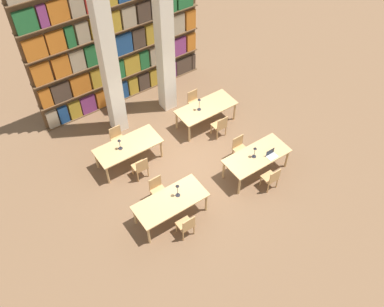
{
  "coord_description": "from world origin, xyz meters",
  "views": [
    {
      "loc": [
        -5.04,
        -7.41,
        10.36
      ],
      "look_at": [
        0.0,
        -0.13,
        0.69
      ],
      "focal_mm": 40.0,
      "sensor_mm": 36.0,
      "label": 1
    }
  ],
  "objects_px": {
    "reading_table_0": "(170,202)",
    "reading_table_1": "(257,157)",
    "desk_lamp_1": "(255,150)",
    "chair_5": "(117,138)",
    "chair_1": "(158,189)",
    "chair_2": "(271,178)",
    "desk_lamp_0": "(178,188)",
    "laptop": "(272,155)",
    "desk_lamp_3": "(199,102)",
    "reading_table_3": "(206,109)",
    "chair_3": "(240,148)",
    "chair_7": "(194,101)",
    "chair_4": "(141,167)",
    "pillar_left": "(107,54)",
    "desk_lamp_2": "(119,142)",
    "chair_6": "(220,126)",
    "pillar_center": "(164,33)",
    "chair_0": "(186,225)",
    "reading_table_2": "(128,147)"
  },
  "relations": [
    {
      "from": "reading_table_0",
      "to": "desk_lamp_2",
      "type": "distance_m",
      "value": 2.57
    },
    {
      "from": "pillar_left",
      "to": "laptop",
      "type": "distance_m",
      "value": 5.78
    },
    {
      "from": "pillar_center",
      "to": "chair_5",
      "type": "xyz_separation_m",
      "value": [
        -2.49,
        -0.89,
        -2.54
      ]
    },
    {
      "from": "reading_table_0",
      "to": "reading_table_1",
      "type": "height_order",
      "value": "same"
    },
    {
      "from": "chair_3",
      "to": "desk_lamp_1",
      "type": "height_order",
      "value": "desk_lamp_1"
    },
    {
      "from": "pillar_center",
      "to": "reading_table_0",
      "type": "height_order",
      "value": "pillar_center"
    },
    {
      "from": "desk_lamp_2",
      "to": "pillar_left",
      "type": "bearing_deg",
      "value": 65.81
    },
    {
      "from": "pillar_center",
      "to": "desk_lamp_1",
      "type": "relative_size",
      "value": 14.65
    },
    {
      "from": "chair_7",
      "to": "desk_lamp_3",
      "type": "height_order",
      "value": "desk_lamp_3"
    },
    {
      "from": "desk_lamp_0",
      "to": "chair_7",
      "type": "relative_size",
      "value": 0.55
    },
    {
      "from": "reading_table_0",
      "to": "reading_table_2",
      "type": "relative_size",
      "value": 1.0
    },
    {
      "from": "reading_table_1",
      "to": "chair_7",
      "type": "distance_m",
      "value": 3.43
    },
    {
      "from": "desk_lamp_0",
      "to": "chair_4",
      "type": "bearing_deg",
      "value": 97.24
    },
    {
      "from": "chair_1",
      "to": "chair_2",
      "type": "relative_size",
      "value": 1.0
    },
    {
      "from": "chair_2",
      "to": "laptop",
      "type": "xyz_separation_m",
      "value": [
        0.38,
        0.48,
        0.34
      ]
    },
    {
      "from": "chair_6",
      "to": "chair_7",
      "type": "distance_m",
      "value": 1.5
    },
    {
      "from": "chair_1",
      "to": "reading_table_3",
      "type": "bearing_deg",
      "value": -149.06
    },
    {
      "from": "chair_3",
      "to": "chair_7",
      "type": "xyz_separation_m",
      "value": [
        0.1,
        2.67,
        0.0
      ]
    },
    {
      "from": "desk_lamp_0",
      "to": "chair_6",
      "type": "bearing_deg",
      "value": 32.23
    },
    {
      "from": "reading_table_1",
      "to": "desk_lamp_3",
      "type": "distance_m",
      "value": 2.74
    },
    {
      "from": "desk_lamp_1",
      "to": "chair_5",
      "type": "xyz_separation_m",
      "value": [
        -2.92,
        3.33,
        -0.58
      ]
    },
    {
      "from": "reading_table_2",
      "to": "desk_lamp_3",
      "type": "relative_size",
      "value": 4.25
    },
    {
      "from": "reading_table_1",
      "to": "desk_lamp_2",
      "type": "xyz_separation_m",
      "value": [
        -3.27,
        2.61,
        0.35
      ]
    },
    {
      "from": "desk_lamp_1",
      "to": "desk_lamp_3",
      "type": "xyz_separation_m",
      "value": [
        -0.13,
        2.68,
        0.06
      ]
    },
    {
      "from": "chair_4",
      "to": "chair_5",
      "type": "xyz_separation_m",
      "value": [
        0.0,
        1.5,
        0.0
      ]
    },
    {
      "from": "chair_5",
      "to": "chair_1",
      "type": "bearing_deg",
      "value": 89.47
    },
    {
      "from": "pillar_center",
      "to": "chair_6",
      "type": "bearing_deg",
      "value": -75.34
    },
    {
      "from": "desk_lamp_1",
      "to": "desk_lamp_3",
      "type": "height_order",
      "value": "desk_lamp_3"
    },
    {
      "from": "chair_6",
      "to": "desk_lamp_3",
      "type": "height_order",
      "value": "desk_lamp_3"
    },
    {
      "from": "desk_lamp_2",
      "to": "desk_lamp_1",
      "type": "bearing_deg",
      "value": -39.38
    },
    {
      "from": "chair_4",
      "to": "reading_table_3",
      "type": "distance_m",
      "value": 3.18
    },
    {
      "from": "desk_lamp_0",
      "to": "desk_lamp_3",
      "type": "height_order",
      "value": "desk_lamp_3"
    },
    {
      "from": "chair_6",
      "to": "chair_7",
      "type": "height_order",
      "value": "same"
    },
    {
      "from": "laptop",
      "to": "chair_5",
      "type": "distance_m",
      "value": 4.96
    },
    {
      "from": "desk_lamp_0",
      "to": "laptop",
      "type": "height_order",
      "value": "desk_lamp_0"
    },
    {
      "from": "pillar_center",
      "to": "desk_lamp_1",
      "type": "distance_m",
      "value": 4.67
    },
    {
      "from": "chair_6",
      "to": "desk_lamp_3",
      "type": "xyz_separation_m",
      "value": [
        -0.31,
        0.78,
        0.63
      ]
    },
    {
      "from": "reading_table_3",
      "to": "chair_3",
      "type": "bearing_deg",
      "value": -91.96
    },
    {
      "from": "chair_6",
      "to": "desk_lamp_2",
      "type": "bearing_deg",
      "value": 168.33
    },
    {
      "from": "chair_2",
      "to": "chair_7",
      "type": "bearing_deg",
      "value": 88.61
    },
    {
      "from": "chair_2",
      "to": "desk_lamp_3",
      "type": "xyz_separation_m",
      "value": [
        -0.21,
        3.45,
        0.63
      ]
    },
    {
      "from": "reading_table_0",
      "to": "desk_lamp_2",
      "type": "bearing_deg",
      "value": 94.33
    },
    {
      "from": "pillar_left",
      "to": "chair_3",
      "type": "xyz_separation_m",
      "value": [
        2.51,
        -3.49,
        -2.54
      ]
    },
    {
      "from": "desk_lamp_0",
      "to": "chair_4",
      "type": "height_order",
      "value": "desk_lamp_0"
    },
    {
      "from": "reading_table_0",
      "to": "chair_7",
      "type": "bearing_deg",
      "value": 46.77
    },
    {
      "from": "desk_lamp_2",
      "to": "chair_7",
      "type": "relative_size",
      "value": 0.47
    },
    {
      "from": "desk_lamp_1",
      "to": "chair_0",
      "type": "bearing_deg",
      "value": -166.76
    },
    {
      "from": "desk_lamp_3",
      "to": "reading_table_1",
      "type": "bearing_deg",
      "value": -84.83
    },
    {
      "from": "chair_0",
      "to": "reading_table_1",
      "type": "distance_m",
      "value": 3.14
    },
    {
      "from": "reading_table_0",
      "to": "reading_table_3",
      "type": "height_order",
      "value": "same"
    }
  ]
}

